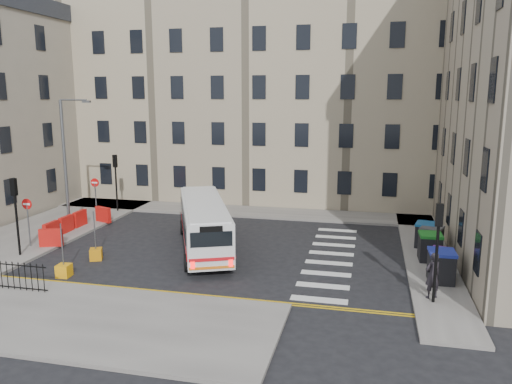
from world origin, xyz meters
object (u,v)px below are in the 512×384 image
at_px(bollard_chevron, 64,271).
at_px(streetlamp, 65,161).
at_px(wheelie_bin_b, 441,261).
at_px(wheelie_bin_e, 426,235).
at_px(bollard_yellow, 96,254).
at_px(wheelie_bin_a, 441,266).
at_px(bus, 204,223).
at_px(wheelie_bin_d, 431,239).
at_px(pedestrian, 433,275).
at_px(wheelie_bin_c, 430,247).

bearing_deg(bollard_chevron, streetlamp, 121.82).
bearing_deg(wheelie_bin_b, wheelie_bin_e, 112.70).
height_order(streetlamp, bollard_yellow, streetlamp).
height_order(streetlamp, wheelie_bin_a, streetlamp).
height_order(streetlamp, bus, streetlamp).
height_order(wheelie_bin_d, bollard_chevron, wheelie_bin_d).
distance_m(wheelie_bin_e, pedestrian, 7.45).
bearing_deg(bollard_chevron, pedestrian, 3.26).
distance_m(wheelie_bin_d, pedestrian, 6.69).
bearing_deg(bus, wheelie_bin_b, -30.53).
xyz_separation_m(bus, wheelie_bin_d, (12.21, 2.00, -0.70)).
bearing_deg(wheelie_bin_c, bus, -179.78).
xyz_separation_m(wheelie_bin_c, bollard_yellow, (-16.87, -3.41, -0.56)).
height_order(wheelie_bin_a, wheelie_bin_e, wheelie_bin_a).
height_order(wheelie_bin_c, bollard_chevron, wheelie_bin_c).
bearing_deg(wheelie_bin_a, pedestrian, -107.93).
bearing_deg(wheelie_bin_c, wheelie_bin_b, -83.51).
bearing_deg(wheelie_bin_e, bus, -153.99).
bearing_deg(wheelie_bin_d, streetlamp, -158.75).
xyz_separation_m(wheelie_bin_a, bollard_chevron, (-17.20, -2.96, -0.58)).
bearing_deg(wheelie_bin_a, bus, 166.51).
bearing_deg(bus, wheelie_bin_e, -10.02).
xyz_separation_m(wheelie_bin_e, bollard_chevron, (-17.06, -8.38, -0.53)).
bearing_deg(wheelie_bin_a, streetlamp, 165.94).
distance_m(wheelie_bin_a, pedestrian, 2.12).
distance_m(wheelie_bin_d, bollard_yellow, 17.84).
xyz_separation_m(bus, pedestrian, (11.54, -4.65, -0.40)).
bearing_deg(wheelie_bin_c, bollard_chevron, -162.28).
xyz_separation_m(wheelie_bin_a, wheelie_bin_e, (-0.15, 5.42, -0.05)).
relative_size(wheelie_bin_a, wheelie_bin_e, 1.01).
height_order(streetlamp, pedestrian, streetlamp).
bearing_deg(wheelie_bin_e, wheelie_bin_b, -73.74).
distance_m(wheelie_bin_c, wheelie_bin_e, 2.40).
xyz_separation_m(wheelie_bin_a, wheelie_bin_c, (-0.18, 3.02, -0.02)).
bearing_deg(wheelie_bin_d, bollard_yellow, -141.34).
height_order(wheelie_bin_a, wheelie_bin_b, wheelie_bin_a).
bearing_deg(bollard_yellow, wheelie_bin_e, 18.97).
xyz_separation_m(wheelie_bin_e, pedestrian, (-0.46, -7.43, 0.29)).
height_order(streetlamp, wheelie_bin_d, streetlamp).
height_order(bus, wheelie_bin_c, bus).
xyz_separation_m(pedestrian, bollard_chevron, (-16.60, -0.94, -0.83)).
relative_size(streetlamp, pedestrian, 4.17).
bearing_deg(streetlamp, bus, -13.51).
distance_m(streetlamp, pedestrian, 22.92).
bearing_deg(bus, wheelie_bin_a, -35.33).
height_order(streetlamp, bollard_chevron, streetlamp).
distance_m(bus, wheelie_bin_e, 12.34).
relative_size(wheelie_bin_e, pedestrian, 0.73).
relative_size(bollard_yellow, bollard_chevron, 1.00).
relative_size(wheelie_bin_b, bollard_chevron, 2.25).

